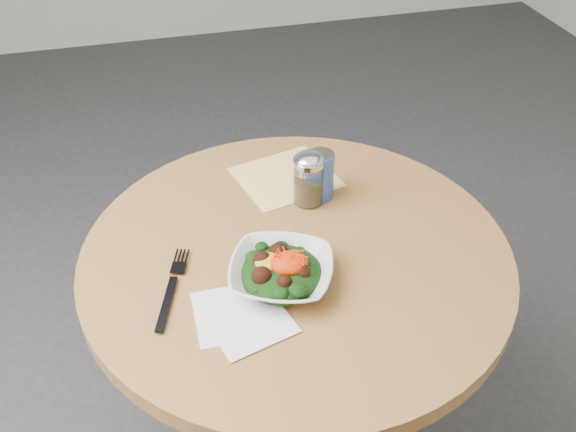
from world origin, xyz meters
name	(u,v)px	position (x,y,z in m)	size (l,w,h in m)	color
table	(295,314)	(0.00, 0.00, 0.55)	(0.90, 0.90, 0.75)	black
cloth_napkin	(286,177)	(0.04, 0.26, 0.75)	(0.22, 0.20, 0.00)	orange
paper_napkins	(241,317)	(-0.15, -0.16, 0.75)	(0.18, 0.19, 0.00)	white
salad_bowl	(281,272)	(-0.05, -0.09, 0.78)	(0.26, 0.26, 0.08)	silver
fork	(173,285)	(-0.26, -0.05, 0.76)	(0.09, 0.22, 0.00)	black
spice_shaker	(309,179)	(0.07, 0.15, 0.81)	(0.07, 0.07, 0.13)	silver
beverage_can	(320,175)	(0.10, 0.17, 0.81)	(0.06, 0.06, 0.12)	#0D3594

